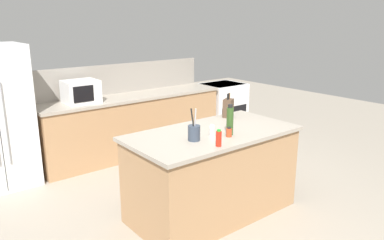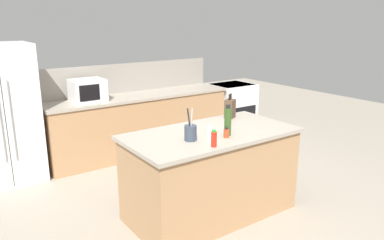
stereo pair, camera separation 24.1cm
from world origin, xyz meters
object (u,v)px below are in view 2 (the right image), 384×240
(refrigerator, at_px, (1,115))
(hot_sauce_bottle, at_px, (214,139))
(range_oven, at_px, (231,108))
(microwave, at_px, (88,90))
(olive_oil_bottle, at_px, (228,121))
(salt_shaker, at_px, (210,131))
(utensil_crock, at_px, (190,132))
(knife_block, at_px, (230,108))
(spice_jar_paprika, at_px, (226,133))

(refrigerator, bearing_deg, hot_sauce_bottle, -62.24)
(range_oven, bearing_deg, refrigerator, 179.24)
(refrigerator, distance_m, microwave, 1.16)
(hot_sauce_bottle, xyz_separation_m, olive_oil_bottle, (0.33, 0.20, 0.07))
(microwave, height_order, salt_shaker, microwave)
(microwave, bearing_deg, utensil_crock, -85.65)
(microwave, bearing_deg, hot_sauce_bottle, -84.57)
(salt_shaker, xyz_separation_m, olive_oil_bottle, (0.17, -0.08, 0.09))
(range_oven, distance_m, knife_block, 2.57)
(range_oven, relative_size, knife_block, 3.17)
(refrigerator, distance_m, utensil_crock, 2.70)
(refrigerator, height_order, knife_block, refrigerator)
(knife_block, distance_m, spice_jar_paprika, 0.78)
(range_oven, xyz_separation_m, spice_jar_paprika, (-2.20, -2.43, 0.52))
(range_oven, bearing_deg, knife_block, -131.71)
(microwave, distance_m, spice_jar_paprika, 2.49)
(utensil_crock, height_order, spice_jar_paprika, utensil_crock)
(spice_jar_paprika, distance_m, hot_sauce_bottle, 0.31)
(spice_jar_paprika, height_order, olive_oil_bottle, olive_oil_bottle)
(refrigerator, bearing_deg, olive_oil_bottle, -54.78)
(range_oven, xyz_separation_m, utensil_crock, (-2.54, -2.31, 0.56))
(refrigerator, distance_m, range_oven, 3.88)
(range_oven, xyz_separation_m, knife_block, (-1.67, -1.87, 0.59))
(microwave, xyz_separation_m, hot_sauce_bottle, (0.25, -2.58, -0.08))
(spice_jar_paprika, xyz_separation_m, salt_shaker, (-0.11, 0.13, 0.01))
(range_oven, height_order, hot_sauce_bottle, hot_sauce_bottle)
(range_oven, relative_size, spice_jar_paprika, 9.13)
(refrigerator, xyz_separation_m, knife_block, (2.19, -1.92, 0.16))
(microwave, bearing_deg, olive_oil_bottle, -76.36)
(hot_sauce_bottle, distance_m, olive_oil_bottle, 0.39)
(knife_block, distance_m, utensil_crock, 0.98)
(salt_shaker, xyz_separation_m, hot_sauce_bottle, (-0.17, -0.28, 0.02))
(microwave, relative_size, salt_shaker, 3.94)
(refrigerator, relative_size, microwave, 3.90)
(refrigerator, height_order, utensil_crock, refrigerator)
(refrigerator, bearing_deg, range_oven, -0.76)
(salt_shaker, distance_m, olive_oil_bottle, 0.21)
(knife_block, height_order, olive_oil_bottle, olive_oil_bottle)
(spice_jar_paprika, bearing_deg, range_oven, 47.93)
(salt_shaker, height_order, hot_sauce_bottle, hot_sauce_bottle)
(salt_shaker, distance_m, hot_sauce_bottle, 0.33)
(knife_block, relative_size, olive_oil_bottle, 0.92)
(knife_block, xyz_separation_m, utensil_crock, (-0.88, -0.44, -0.03))
(hot_sauce_bottle, bearing_deg, spice_jar_paprika, 28.32)
(range_oven, bearing_deg, salt_shaker, -135.04)
(microwave, distance_m, knife_block, 2.15)
(range_oven, distance_m, olive_oil_bottle, 3.26)
(utensil_crock, bearing_deg, spice_jar_paprika, -20.30)
(knife_block, distance_m, hot_sauce_bottle, 1.08)
(microwave, relative_size, hot_sauce_bottle, 2.86)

